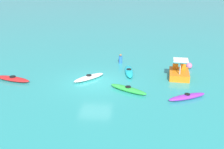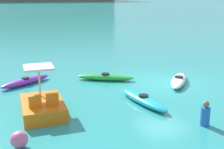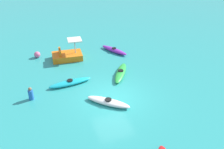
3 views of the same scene
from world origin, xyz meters
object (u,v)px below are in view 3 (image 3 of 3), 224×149
Objects in this scene: person_near_shore at (31,94)px; buoy_pink at (37,55)px; kayak_white at (108,102)px; kayak_green at (121,73)px; kayak_cyan at (70,83)px; kayak_purple at (114,50)px; pedal_boat_orange at (67,55)px.

buoy_pink is at bearing 170.81° from person_near_shore.
person_near_shore reaches higher than kayak_white.
kayak_white is 4.92× the size of buoy_pink.
buoy_pink is (-5.04, -5.51, 0.10)m from kayak_green.
kayak_purple is (-3.99, 4.73, -0.00)m from kayak_cyan.
kayak_green is 1.12× the size of pedal_boat_orange.
kayak_white is (7.02, -2.98, 0.00)m from kayak_purple.
pedal_boat_orange is 2.59m from buoy_pink.
kayak_white is at bearing -22.99° from kayak_purple.
person_near_shore is at bearing -34.16° from pedal_boat_orange.
person_near_shore is (-2.16, -4.42, 0.22)m from kayak_white.
kayak_cyan is (0.09, -3.81, -0.00)m from kayak_green.
kayak_purple is 8.86m from person_near_shore.
kayak_purple is at bearing 166.71° from kayak_green.
kayak_white is 8.86m from buoy_pink.
kayak_cyan is 1.20× the size of kayak_white.
kayak_white is at bearing 22.93° from buoy_pink.
kayak_green is 5.54× the size of buoy_pink.
pedal_boat_orange reaches higher than kayak_cyan.
kayak_purple is 6.53m from buoy_pink.
buoy_pink is 6.08m from person_near_shore.
pedal_boat_orange is at bearing -170.83° from kayak_white.
kayak_cyan is at bearing 108.06° from person_near_shore.
person_near_shore is (0.96, -6.48, 0.22)m from kayak_green.
kayak_white is at bearing 63.99° from person_near_shore.
buoy_pink is (-1.15, -2.32, -0.08)m from pedal_boat_orange.
pedal_boat_orange reaches higher than kayak_purple.
person_near_shore reaches higher than kayak_cyan.
kayak_green is at bearing 39.34° from pedal_boat_orange.
kayak_green is at bearing 98.43° from person_near_shore.
pedal_boat_orange is (-7.01, -1.13, 0.17)m from kayak_white.
kayak_cyan is at bearing -150.02° from kayak_white.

